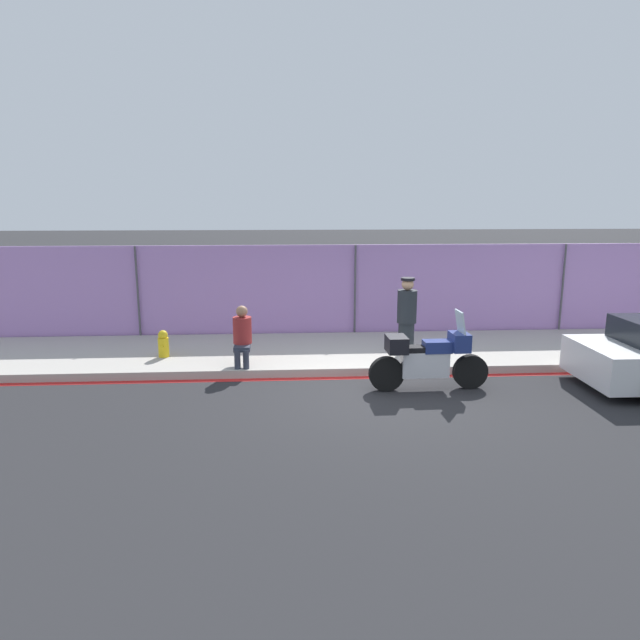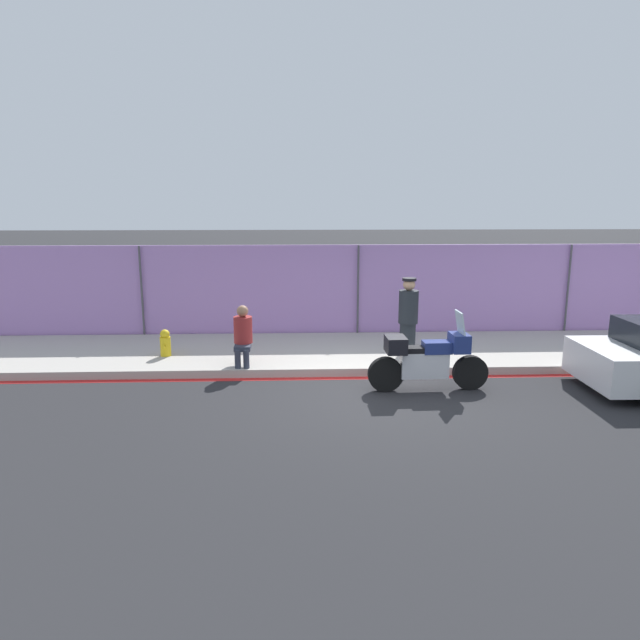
% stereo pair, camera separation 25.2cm
% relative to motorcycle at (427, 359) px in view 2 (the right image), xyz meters
% --- Properties ---
extents(ground_plane, '(120.00, 120.00, 0.00)m').
position_rel_motorcycle_xyz_m(ground_plane, '(-0.87, -0.20, -0.61)').
color(ground_plane, '#262628').
extents(sidewalk, '(40.28, 3.23, 0.17)m').
position_rel_motorcycle_xyz_m(sidewalk, '(-0.87, 2.50, -0.52)').
color(sidewalk, '#ADA89E').
rests_on(sidewalk, ground_plane).
extents(curb_paint_stripe, '(40.28, 0.18, 0.01)m').
position_rel_motorcycle_xyz_m(curb_paint_stripe, '(-0.87, 0.80, -0.61)').
color(curb_paint_stripe, red).
rests_on(curb_paint_stripe, ground_plane).
extents(storefront_fence, '(38.26, 0.17, 2.41)m').
position_rel_motorcycle_xyz_m(storefront_fence, '(-0.87, 4.20, 0.59)').
color(storefront_fence, '#AD7FC6').
rests_on(storefront_fence, ground_plane).
extents(motorcycle, '(2.27, 0.53, 1.51)m').
position_rel_motorcycle_xyz_m(motorcycle, '(0.00, 0.00, 0.00)').
color(motorcycle, black).
rests_on(motorcycle, ground_plane).
extents(officer_standing, '(0.42, 0.42, 1.70)m').
position_rel_motorcycle_xyz_m(officer_standing, '(-0.01, 1.90, 0.42)').
color(officer_standing, '#1E2328').
rests_on(officer_standing, sidewalk).
extents(person_seated_on_curb, '(0.38, 0.64, 1.22)m').
position_rel_motorcycle_xyz_m(person_seated_on_curb, '(-3.53, 1.35, 0.23)').
color(person_seated_on_curb, '#2D3342').
rests_on(person_seated_on_curb, sidewalk).
extents(fire_hydrant, '(0.23, 0.29, 0.59)m').
position_rel_motorcycle_xyz_m(fire_hydrant, '(-5.29, 2.04, -0.15)').
color(fire_hydrant, gold).
rests_on(fire_hydrant, sidewalk).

